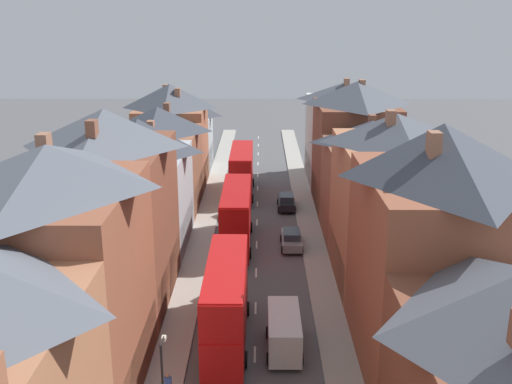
% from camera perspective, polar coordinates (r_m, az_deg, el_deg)
% --- Properties ---
extents(pavement_left, '(2.20, 104.00, 0.14)m').
position_cam_1_polar(pavement_left, '(56.26, -5.14, -4.19)').
color(pavement_left, '#A8A399').
rests_on(pavement_left, ground).
extents(pavement_right, '(2.20, 104.00, 0.14)m').
position_cam_1_polar(pavement_right, '(56.21, 5.29, -4.22)').
color(pavement_right, '#A8A399').
rests_on(pavement_right, ground).
extents(centre_line_dashes, '(0.14, 97.80, 0.01)m').
position_cam_1_polar(centre_line_dashes, '(54.17, 0.06, -5.05)').
color(centre_line_dashes, silver).
rests_on(centre_line_dashes, ground).
extents(terrace_row_left, '(8.00, 78.36, 14.91)m').
position_cam_1_polar(terrace_row_left, '(43.08, -13.72, -2.31)').
color(terrace_row_left, '#A36042').
rests_on(terrace_row_left, ground).
extents(terrace_row_right, '(8.00, 74.93, 14.44)m').
position_cam_1_polar(terrace_row_right, '(44.43, 13.25, -2.01)').
color(terrace_row_right, '#935138').
rests_on(terrace_row_right, ground).
extents(double_decker_bus_lead, '(2.74, 10.80, 5.30)m').
position_cam_1_polar(double_decker_bus_lead, '(67.93, -1.38, 2.01)').
color(double_decker_bus_lead, red).
rests_on(double_decker_bus_lead, ground).
extents(double_decker_bus_mid_street, '(2.74, 10.80, 5.30)m').
position_cam_1_polar(double_decker_bus_mid_street, '(38.14, -2.86, -10.29)').
color(double_decker_bus_mid_street, red).
rests_on(double_decker_bus_mid_street, ground).
extents(double_decker_bus_far_approaching, '(2.74, 10.80, 5.30)m').
position_cam_1_polar(double_decker_bus_far_approaching, '(53.08, -1.90, -2.28)').
color(double_decker_bus_far_approaching, '#B70F0F').
rests_on(double_decker_bus_far_approaching, ground).
extents(car_near_blue, '(1.90, 4.40, 1.64)m').
position_cam_1_polar(car_near_blue, '(63.65, 2.91, -0.90)').
color(car_near_blue, black).
rests_on(car_near_blue, ground).
extents(car_near_silver, '(1.90, 4.49, 1.63)m').
position_cam_1_polar(car_near_silver, '(53.39, 3.39, -4.47)').
color(car_near_silver, gray).
rests_on(car_near_silver, ground).
extents(delivery_van, '(2.20, 5.20, 2.41)m').
position_cam_1_polar(delivery_van, '(37.84, 2.69, -13.07)').
color(delivery_van, silver).
rests_on(delivery_van, ground).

